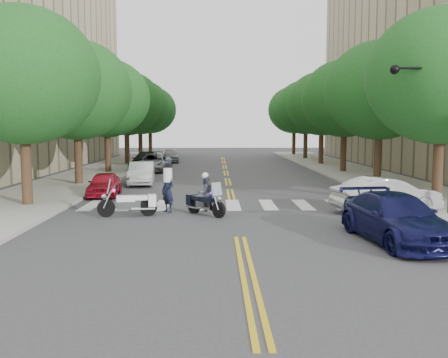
{
  "coord_description": "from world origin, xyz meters",
  "views": [
    {
      "loc": [
        -0.73,
        -15.21,
        3.4
      ],
      "look_at": [
        -0.41,
        5.13,
        1.3
      ],
      "focal_mm": 40.0,
      "sensor_mm": 36.0,
      "label": 1
    }
  ],
  "objects_px": {
    "officer_standing": "(168,191)",
    "motorcycle_parked": "(133,203)",
    "motorcycle_police": "(204,196)",
    "convertible": "(386,195)",
    "sedan_blue": "(396,218)"
  },
  "relations": [
    {
      "from": "motorcycle_parked",
      "to": "officer_standing",
      "type": "xyz_separation_m",
      "value": [
        1.27,
        0.91,
        0.35
      ]
    },
    {
      "from": "motorcycle_parked",
      "to": "officer_standing",
      "type": "relative_size",
      "value": 1.32
    },
    {
      "from": "officer_standing",
      "to": "convertible",
      "type": "bearing_deg",
      "value": 42.1
    },
    {
      "from": "motorcycle_police",
      "to": "convertible",
      "type": "distance_m",
      "value": 7.3
    },
    {
      "from": "officer_standing",
      "to": "sedan_blue",
      "type": "xyz_separation_m",
      "value": [
        7.3,
        -5.35,
        -0.14
      ]
    },
    {
      "from": "officer_standing",
      "to": "motorcycle_parked",
      "type": "bearing_deg",
      "value": -101.08
    },
    {
      "from": "motorcycle_police",
      "to": "sedan_blue",
      "type": "relative_size",
      "value": 0.34
    },
    {
      "from": "motorcycle_parked",
      "to": "sedan_blue",
      "type": "height_order",
      "value": "motorcycle_parked"
    },
    {
      "from": "officer_standing",
      "to": "sedan_blue",
      "type": "height_order",
      "value": "officer_standing"
    },
    {
      "from": "officer_standing",
      "to": "sedan_blue",
      "type": "distance_m",
      "value": 9.06
    },
    {
      "from": "officer_standing",
      "to": "sedan_blue",
      "type": "bearing_deg",
      "value": 7.19
    },
    {
      "from": "motorcycle_police",
      "to": "convertible",
      "type": "height_order",
      "value": "motorcycle_police"
    },
    {
      "from": "motorcycle_parked",
      "to": "sedan_blue",
      "type": "bearing_deg",
      "value": -126.77
    },
    {
      "from": "sedan_blue",
      "to": "motorcycle_parked",
      "type": "bearing_deg",
      "value": 145.46
    },
    {
      "from": "motorcycle_parked",
      "to": "convertible",
      "type": "distance_m",
      "value": 10.06
    }
  ]
}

